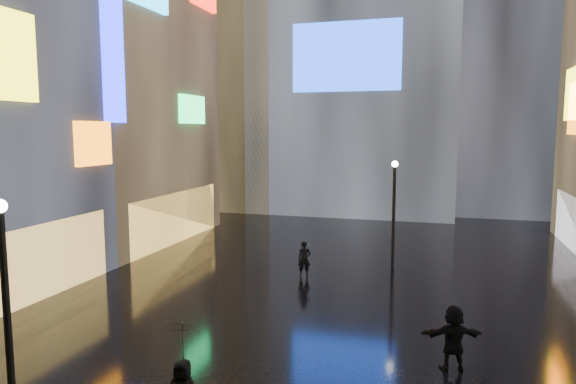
% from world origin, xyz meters
% --- Properties ---
extents(ground, '(140.00, 140.00, 0.00)m').
position_xyz_m(ground, '(0.00, 20.00, 0.00)').
color(ground, black).
rests_on(ground, ground).
extents(building_left_far, '(10.28, 12.00, 22.00)m').
position_xyz_m(building_left_far, '(-15.98, 26.00, 10.98)').
color(building_left_far, black).
rests_on(building_left_far, ground).
extents(tower_flank_right, '(12.00, 12.00, 34.00)m').
position_xyz_m(tower_flank_right, '(9.00, 46.00, 17.00)').
color(tower_flank_right, black).
rests_on(tower_flank_right, ground).
extents(tower_flank_left, '(10.00, 10.00, 26.00)m').
position_xyz_m(tower_flank_left, '(-14.00, 42.00, 13.00)').
color(tower_flank_left, black).
rests_on(tower_flank_left, ground).
extents(lamp_near, '(0.30, 0.30, 5.20)m').
position_xyz_m(lamp_near, '(-4.97, 7.48, 2.94)').
color(lamp_near, black).
rests_on(lamp_near, ground).
extents(lamp_far, '(0.30, 0.30, 5.20)m').
position_xyz_m(lamp_far, '(1.80, 23.70, 2.94)').
color(lamp_far, black).
rests_on(lamp_far, ground).
extents(pedestrian_5, '(1.80, 1.02, 1.85)m').
position_xyz_m(pedestrian_5, '(4.37, 13.34, 0.93)').
color(pedestrian_5, black).
rests_on(pedestrian_5, ground).
extents(pedestrian_6, '(0.67, 0.53, 1.62)m').
position_xyz_m(pedestrian_6, '(-1.93, 21.07, 0.81)').
color(pedestrian_6, black).
rests_on(pedestrian_6, ground).
extents(umbrella_2, '(1.14, 1.12, 0.87)m').
position_xyz_m(umbrella_2, '(-1.46, 8.69, 2.03)').
color(umbrella_2, black).
rests_on(umbrella_2, pedestrian_4).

